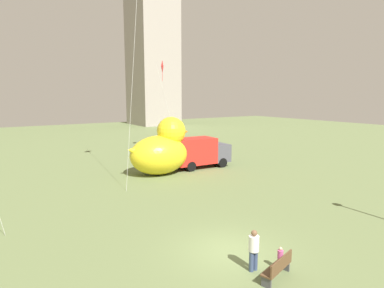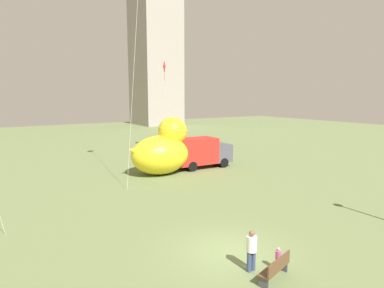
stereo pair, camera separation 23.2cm
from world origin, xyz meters
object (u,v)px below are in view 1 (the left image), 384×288
Objects in this scene: park_bench at (278,267)px; kite_red at (163,70)px; giant_inflatable_duck at (161,150)px; box_truck at (199,153)px; person_adult at (254,248)px; person_child at (280,257)px.

kite_red is at bearing 70.25° from park_bench.
giant_inflatable_duck is (4.12, 17.03, 1.64)m from park_bench.
park_bench is at bearing -109.75° from kite_red.
box_truck is (8.33, 17.30, 0.96)m from park_bench.
box_truck is 12.67m from kite_red.
box_truck is at bearing 62.05° from person_adult.
park_bench is 0.29× the size of giant_inflatable_duck.
park_bench is 29.92m from kite_red.
person_child is (0.60, 0.44, 0.04)m from park_bench.
box_truck is (8.68, 16.35, 0.52)m from person_adult.
box_truck is at bearing 64.30° from park_bench.
park_bench is 1.06× the size of person_adult.
park_bench is 1.11m from person_adult.
person_adult is 16.72m from giant_inflatable_duck.
person_child is at bearing 36.33° from park_bench.
giant_inflatable_duck is at bearing -176.23° from box_truck.
kite_red is (9.01, 26.33, 9.25)m from person_child.
kite_red is at bearing 82.30° from box_truck.
park_bench is 0.74m from person_child.
giant_inflatable_duck reaches higher than person_adult.
person_adult is (-0.35, 0.95, 0.44)m from park_bench.
person_adult is 0.28× the size of giant_inflatable_duck.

